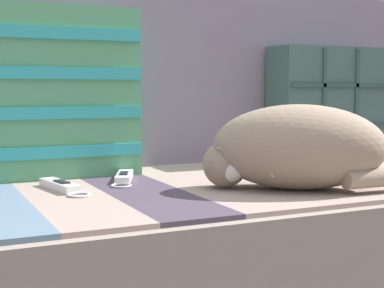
{
  "coord_description": "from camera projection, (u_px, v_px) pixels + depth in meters",
  "views": [
    {
      "loc": [
        -0.71,
        -1.19,
        0.62
      ],
      "look_at": [
        -0.13,
        0.04,
        0.49
      ],
      "focal_mm": 55.0,
      "sensor_mm": 36.0,
      "label": 1
    }
  ],
  "objects": [
    {
      "name": "game_remote_near",
      "position": [
        61.0,
        186.0,
        1.33
      ],
      "size": [
        0.08,
        0.21,
        0.02
      ],
      "color": "white",
      "rests_on": "couch"
    },
    {
      "name": "throw_pillow_striped",
      "position": [
        65.0,
        93.0,
        1.53
      ],
      "size": [
        0.37,
        0.14,
        0.44
      ],
      "color": "#4C9366",
      "rests_on": "couch"
    },
    {
      "name": "sofa_backrest",
      "position": [
        170.0,
        76.0,
        1.8
      ],
      "size": [
        1.77,
        0.14,
        0.53
      ],
      "color": "slate",
      "rests_on": "couch"
    },
    {
      "name": "sleeping_cat",
      "position": [
        294.0,
        149.0,
        1.33
      ],
      "size": [
        0.44,
        0.38,
        0.19
      ],
      "color": "gray",
      "rests_on": "couch"
    },
    {
      "name": "game_remote_far",
      "position": [
        124.0,
        177.0,
        1.46
      ],
      "size": [
        0.12,
        0.2,
        0.02
      ],
      "color": "white",
      "rests_on": "couch"
    },
    {
      "name": "throw_pillow_quilted",
      "position": [
        327.0,
        104.0,
        1.89
      ],
      "size": [
        0.38,
        0.14,
        0.36
      ],
      "color": "#38514C",
      "rests_on": "couch"
    },
    {
      "name": "couch",
      "position": [
        224.0,
        254.0,
        1.52
      ],
      "size": [
        1.8,
        0.86,
        0.39
      ],
      "color": "gray",
      "rests_on": "ground_plane"
    }
  ]
}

